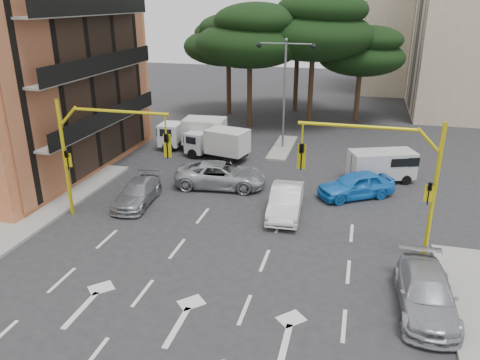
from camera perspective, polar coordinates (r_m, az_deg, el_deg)
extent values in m
plane|color=#28282B|center=(20.70, -2.46, -9.05)|extent=(120.00, 120.00, 0.00)
cube|color=gray|center=(35.05, 5.20, 3.96)|extent=(1.40, 6.00, 0.15)
cube|color=black|center=(29.96, -17.78, 11.75)|extent=(0.12, 14.72, 11.20)
cube|color=black|center=(49.31, 21.00, 17.68)|extent=(0.12, 11.04, 16.20)
cube|color=#C0A990|center=(61.58, 22.87, 17.42)|extent=(16.00, 12.00, 16.00)
cube|color=black|center=(61.13, 14.97, 17.82)|extent=(0.12, 11.04, 14.20)
cylinder|color=#382616|center=(40.94, 1.16, 10.03)|extent=(0.44, 0.44, 4.95)
ellipsoid|color=black|center=(40.32, 1.21, 16.25)|extent=(9.15, 9.15, 3.87)
ellipsoid|color=black|center=(39.67, 1.98, 18.87)|extent=(6.86, 6.86, 2.86)
ellipsoid|color=black|center=(40.63, 0.61, 18.16)|extent=(6.07, 6.07, 2.64)
cylinder|color=#382616|center=(42.00, 8.58, 10.40)|extent=(0.44, 0.44, 5.40)
ellipsoid|color=black|center=(41.39, 8.96, 17.02)|extent=(9.98, 9.98, 4.22)
ellipsoid|color=black|center=(40.84, 9.95, 19.78)|extent=(7.49, 7.49, 3.12)
ellipsoid|color=black|center=(41.67, 8.40, 19.06)|extent=(6.62, 6.62, 2.88)
cylinder|color=#382616|center=(45.54, -1.37, 10.88)|extent=(0.44, 0.44, 4.50)
ellipsoid|color=black|center=(44.99, -1.42, 15.96)|extent=(8.32, 8.32, 3.52)
ellipsoid|color=black|center=(44.32, -0.81, 18.09)|extent=(6.24, 6.24, 2.60)
ellipsoid|color=black|center=(45.32, -1.96, 17.52)|extent=(5.52, 5.52, 2.40)
cylinder|color=#382616|center=(43.87, 14.10, 9.56)|extent=(0.44, 0.44, 4.05)
ellipsoid|color=black|center=(43.32, 14.54, 14.28)|extent=(7.49, 7.49, 3.17)
ellipsoid|color=black|center=(42.78, 15.55, 16.17)|extent=(5.62, 5.62, 2.34)
ellipsoid|color=black|center=(43.52, 14.00, 15.79)|extent=(4.97, 4.97, 2.16)
cylinder|color=#382616|center=(47.17, 6.82, 11.38)|extent=(0.44, 0.44, 4.95)
ellipsoid|color=black|center=(46.62, 7.07, 16.78)|extent=(9.15, 9.15, 3.87)
ellipsoid|color=black|center=(46.05, 7.88, 19.02)|extent=(6.86, 6.86, 2.86)
ellipsoid|color=black|center=(46.91, 6.56, 18.44)|extent=(6.07, 6.07, 2.64)
cylinder|color=yellow|center=(20.71, 22.58, -1.51)|extent=(0.18, 0.18, 6.00)
cylinder|color=yellow|center=(19.93, 21.92, 4.61)|extent=(0.95, 0.14, 0.95)
cylinder|color=yellow|center=(19.66, 14.09, 6.37)|extent=(4.80, 0.14, 0.14)
cylinder|color=yellow|center=(19.90, 7.62, 5.66)|extent=(0.08, 0.08, 0.90)
imported|color=black|center=(20.21, 7.48, 2.79)|extent=(0.20, 0.24, 1.20)
cube|color=yellow|center=(20.28, 7.51, 2.86)|extent=(0.36, 0.06, 1.10)
imported|color=black|center=(20.54, 22.02, -1.61)|extent=(0.16, 0.20, 1.00)
cube|color=yellow|center=(20.63, 21.99, -1.51)|extent=(0.35, 0.08, 0.70)
cylinder|color=yellow|center=(24.77, -20.56, 2.38)|extent=(0.18, 0.18, 6.00)
cylinder|color=yellow|center=(23.87, -20.16, 7.41)|extent=(0.95, 0.14, 0.95)
cylinder|color=yellow|center=(22.37, -14.38, 8.10)|extent=(4.80, 0.14, 0.14)
cylinder|color=yellow|center=(21.51, -9.08, 6.75)|extent=(0.08, 0.08, 0.90)
imported|color=black|center=(21.79, -8.92, 4.08)|extent=(0.20, 0.24, 1.20)
cube|color=yellow|center=(21.86, -8.84, 4.14)|extent=(0.36, 0.06, 1.10)
imported|color=black|center=(24.53, -20.34, 2.24)|extent=(0.16, 0.20, 1.00)
cube|color=yellow|center=(24.61, -20.21, 2.31)|extent=(0.35, 0.08, 0.70)
cylinder|color=slate|center=(34.12, 5.42, 10.11)|extent=(0.16, 0.16, 7.50)
cylinder|color=slate|center=(33.77, 4.07, 16.29)|extent=(1.80, 0.10, 0.10)
sphere|color=black|center=(33.98, 2.34, 16.10)|extent=(0.36, 0.36, 0.36)
cylinder|color=slate|center=(33.48, 7.22, 16.14)|extent=(1.80, 0.10, 0.10)
sphere|color=black|center=(33.37, 8.97, 15.78)|extent=(0.36, 0.36, 0.36)
sphere|color=slate|center=(33.59, 5.65, 16.65)|extent=(0.24, 0.24, 0.24)
imported|color=silver|center=(24.12, 5.60, -2.58)|extent=(1.81, 4.52, 1.46)
imported|color=blue|center=(26.87, 13.93, -0.58)|extent=(4.58, 3.77, 1.47)
imported|color=#919398|center=(25.92, -12.41, -1.55)|extent=(2.11, 4.38, 1.23)
imported|color=#ABAFB3|center=(27.56, -2.33, 0.62)|extent=(5.53, 3.01, 1.47)
imported|color=#9C9DA3|center=(18.29, 21.73, -12.69)|extent=(2.06, 4.77, 1.37)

